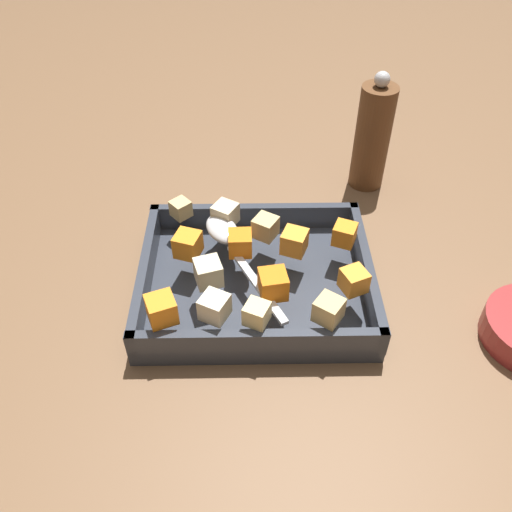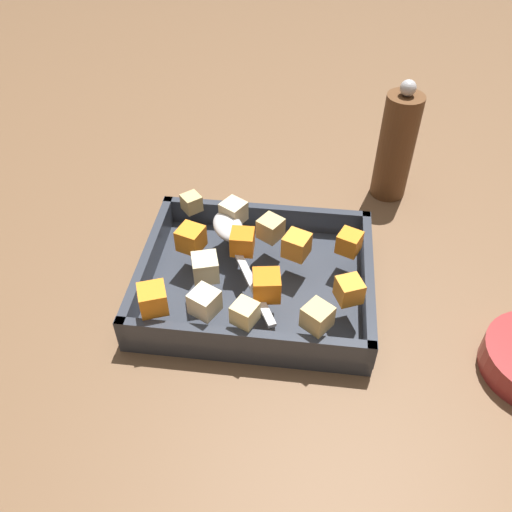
# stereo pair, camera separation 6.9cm
# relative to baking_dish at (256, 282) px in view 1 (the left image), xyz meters

# --- Properties ---
(ground_plane) EXTENTS (4.00, 4.00, 0.00)m
(ground_plane) POSITION_rel_baking_dish_xyz_m (-0.00, 0.01, -0.02)
(ground_plane) COLOR brown
(baking_dish) EXTENTS (0.31, 0.25, 0.05)m
(baking_dish) POSITION_rel_baking_dish_xyz_m (0.00, 0.00, 0.00)
(baking_dish) COLOR #333842
(baking_dish) RESTS_ON ground_plane
(carrot_chunk_front_center) EXTENTS (0.04, 0.04, 0.03)m
(carrot_chunk_front_center) POSITION_rel_baking_dish_xyz_m (0.12, -0.05, 0.05)
(carrot_chunk_front_center) COLOR orange
(carrot_chunk_front_center) RESTS_ON baking_dish
(carrot_chunk_back_center) EXTENTS (0.04, 0.04, 0.03)m
(carrot_chunk_back_center) POSITION_rel_baking_dish_xyz_m (-0.09, 0.02, 0.05)
(carrot_chunk_back_center) COLOR orange
(carrot_chunk_back_center) RESTS_ON baking_dish
(carrot_chunk_rim_edge) EXTENTS (0.04, 0.04, 0.03)m
(carrot_chunk_rim_edge) POSITION_rel_baking_dish_xyz_m (0.02, -0.06, 0.05)
(carrot_chunk_rim_edge) COLOR orange
(carrot_chunk_rim_edge) RESTS_ON baking_dish
(carrot_chunk_heap_top) EXTENTS (0.03, 0.03, 0.03)m
(carrot_chunk_heap_top) POSITION_rel_baking_dish_xyz_m (-0.02, 0.02, 0.05)
(carrot_chunk_heap_top) COLOR orange
(carrot_chunk_heap_top) RESTS_ON baking_dish
(carrot_chunk_corner_se) EXTENTS (0.04, 0.04, 0.03)m
(carrot_chunk_corner_se) POSITION_rel_baking_dish_xyz_m (-0.11, -0.10, 0.05)
(carrot_chunk_corner_se) COLOR orange
(carrot_chunk_corner_se) RESTS_ON baking_dish
(carrot_chunk_far_right) EXTENTS (0.04, 0.04, 0.03)m
(carrot_chunk_far_right) POSITION_rel_baking_dish_xyz_m (0.05, 0.02, 0.05)
(carrot_chunk_far_right) COLOR orange
(carrot_chunk_far_right) RESTS_ON baking_dish
(carrot_chunk_corner_nw) EXTENTS (0.04, 0.04, 0.03)m
(carrot_chunk_corner_nw) POSITION_rel_baking_dish_xyz_m (0.12, 0.04, 0.05)
(carrot_chunk_corner_nw) COLOR orange
(carrot_chunk_corner_nw) RESTS_ON baking_dish
(potato_chunk_corner_sw) EXTENTS (0.04, 0.04, 0.03)m
(potato_chunk_corner_sw) POSITION_rel_baking_dish_xyz_m (-0.05, -0.09, 0.05)
(potato_chunk_corner_sw) COLOR beige
(potato_chunk_corner_sw) RESTS_ON baking_dish
(potato_chunk_near_left) EXTENTS (0.04, 0.04, 0.03)m
(potato_chunk_near_left) POSITION_rel_baking_dish_xyz_m (-0.06, -0.04, 0.05)
(potato_chunk_near_left) COLOR beige
(potato_chunk_near_left) RESTS_ON baking_dish
(potato_chunk_corner_ne) EXTENTS (0.04, 0.04, 0.03)m
(potato_chunk_corner_ne) POSITION_rel_baking_dish_xyz_m (0.01, 0.05, 0.05)
(potato_chunk_corner_ne) COLOR tan
(potato_chunk_corner_ne) RESTS_ON baking_dish
(potato_chunk_far_left) EXTENTS (0.04, 0.04, 0.03)m
(potato_chunk_far_left) POSITION_rel_baking_dish_xyz_m (-0.04, 0.08, 0.05)
(potato_chunk_far_left) COLOR beige
(potato_chunk_far_left) RESTS_ON baking_dish
(potato_chunk_heap_side) EXTENTS (0.03, 0.03, 0.02)m
(potato_chunk_heap_side) POSITION_rel_baking_dish_xyz_m (-0.11, 0.10, 0.05)
(potato_chunk_heap_side) COLOR tan
(potato_chunk_heap_side) RESTS_ON baking_dish
(potato_chunk_near_right) EXTENTS (0.04, 0.04, 0.03)m
(potato_chunk_near_right) POSITION_rel_baking_dish_xyz_m (-0.00, -0.10, 0.05)
(potato_chunk_near_right) COLOR #E0CC89
(potato_chunk_near_right) RESTS_ON baking_dish
(potato_chunk_center) EXTENTS (0.04, 0.04, 0.03)m
(potato_chunk_center) POSITION_rel_baking_dish_xyz_m (0.08, -0.10, 0.05)
(potato_chunk_center) COLOR tan
(potato_chunk_center) RESTS_ON baking_dish
(serving_spoon) EXTENTS (0.12, 0.20, 0.02)m
(serving_spoon) POSITION_rel_baking_dish_xyz_m (-0.04, 0.04, 0.05)
(serving_spoon) COLOR silver
(serving_spoon) RESTS_ON baking_dish
(pepper_mill) EXTENTS (0.06, 0.06, 0.20)m
(pepper_mill) POSITION_rel_baking_dish_xyz_m (0.19, 0.25, 0.07)
(pepper_mill) COLOR brown
(pepper_mill) RESTS_ON ground_plane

